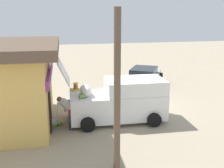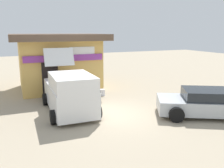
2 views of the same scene
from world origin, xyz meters
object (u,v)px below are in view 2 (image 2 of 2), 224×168
object	(u,v)px
vendor_standing	(77,83)
unloaded_banana_pile	(59,93)
delivery_van	(69,93)
customer_bending	(54,85)
paint_bucket	(102,92)
parked_sedan	(207,103)
storefront_bar	(59,61)

from	to	relation	value
vendor_standing	unloaded_banana_pile	world-z (taller)	vendor_standing
delivery_van	customer_bending	distance (m)	2.38
delivery_van	vendor_standing	size ratio (longest dim) A/B	2.90
delivery_van	vendor_standing	distance (m)	2.11
delivery_van	unloaded_banana_pile	world-z (taller)	delivery_van
vendor_standing	paint_bucket	size ratio (longest dim) A/B	4.32
vendor_standing	unloaded_banana_pile	size ratio (longest dim) A/B	1.72
delivery_van	paint_bucket	distance (m)	3.36
vendor_standing	customer_bending	bearing A→B (deg)	158.93
parked_sedan	paint_bucket	size ratio (longest dim) A/B	12.31
delivery_van	customer_bending	xyz separation A→B (m)	(-0.28, 2.36, -0.11)
customer_bending	vendor_standing	bearing A→B (deg)	-21.07
vendor_standing	paint_bucket	bearing A→B (deg)	8.83
storefront_bar	unloaded_banana_pile	distance (m)	2.59
unloaded_banana_pile	parked_sedan	bearing A→B (deg)	-48.31
delivery_van	parked_sedan	bearing A→B (deg)	-28.54
unloaded_banana_pile	vendor_standing	bearing A→B (deg)	-54.66
unloaded_banana_pile	customer_bending	bearing A→B (deg)	-120.56
delivery_van	unloaded_banana_pile	size ratio (longest dim) A/B	4.98
unloaded_banana_pile	paint_bucket	xyz separation A→B (m)	(2.36, -0.89, -0.01)
parked_sedan	paint_bucket	distance (m)	5.92
storefront_bar	customer_bending	bearing A→B (deg)	-108.35
customer_bending	parked_sedan	bearing A→B (deg)	-42.89
parked_sedan	paint_bucket	world-z (taller)	parked_sedan
storefront_bar	delivery_van	xyz separation A→B (m)	(-0.58, -4.96, -0.92)
paint_bucket	storefront_bar	bearing A→B (deg)	123.86
storefront_bar	customer_bending	size ratio (longest dim) A/B	4.49
delivery_van	parked_sedan	size ratio (longest dim) A/B	1.02
delivery_van	unloaded_banana_pile	bearing A→B (deg)	87.84
storefront_bar	parked_sedan	size ratio (longest dim) A/B	1.28
delivery_van	unloaded_banana_pile	xyz separation A→B (m)	(0.11, 3.03, -0.74)
customer_bending	unloaded_banana_pile	world-z (taller)	customer_bending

